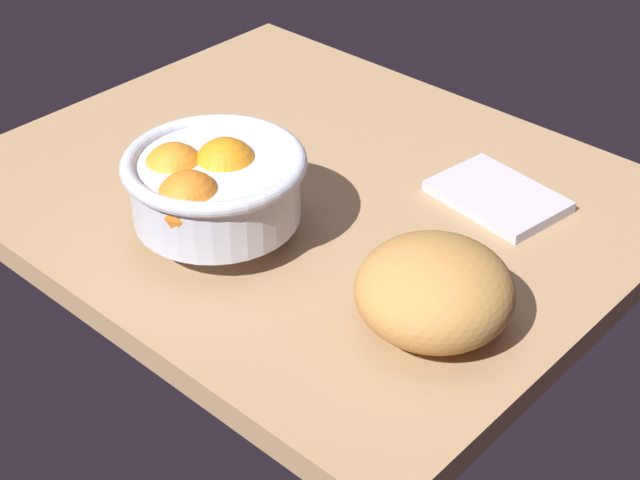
% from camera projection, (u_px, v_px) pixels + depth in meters
% --- Properties ---
extents(ground_plane, '(0.74, 0.61, 0.03)m').
position_uv_depth(ground_plane, '(309.00, 197.00, 1.14)').
color(ground_plane, '#A6815A').
extents(fruit_bowl, '(0.19, 0.19, 0.11)m').
position_uv_depth(fruit_bowl, '(213.00, 186.00, 1.00)').
color(fruit_bowl, silver).
rests_on(fruit_bowl, ground).
extents(bread_loaf, '(0.15, 0.15, 0.09)m').
position_uv_depth(bread_loaf, '(434.00, 291.00, 0.90)').
color(bread_loaf, '#BA8243').
rests_on(bread_loaf, ground).
extents(napkin_folded, '(0.15, 0.12, 0.01)m').
position_uv_depth(napkin_folded, '(497.00, 196.00, 1.10)').
color(napkin_folded, silver).
rests_on(napkin_folded, ground).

